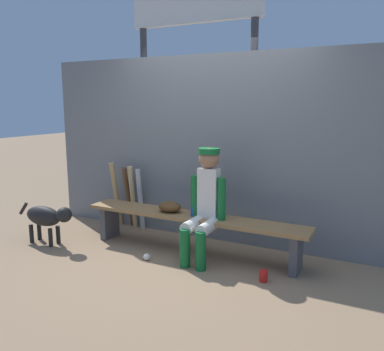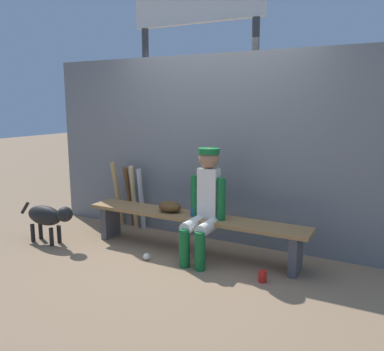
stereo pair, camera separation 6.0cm
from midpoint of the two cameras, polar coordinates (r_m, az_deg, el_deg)
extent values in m
plane|color=#937556|center=(4.58, 0.38, -11.07)|extent=(30.00, 30.00, 0.00)
cube|color=slate|center=(4.78, 3.38, 3.74)|extent=(4.73, 0.03, 2.25)
cube|color=olive|center=(4.45, 0.39, -5.97)|extent=(2.64, 0.36, 0.04)
cube|color=#4C4C51|center=(5.13, -11.34, -6.51)|extent=(0.08, 0.29, 0.41)
cube|color=#4C4C51|center=(4.14, 15.17, -10.87)|extent=(0.08, 0.29, 0.41)
cube|color=silver|center=(4.28, 2.81, -2.55)|extent=(0.22, 0.13, 0.55)
sphere|color=#9E7051|center=(4.22, 2.86, 2.53)|extent=(0.22, 0.22, 0.22)
cylinder|color=#14662D|center=(4.21, 2.87, 3.57)|extent=(0.23, 0.23, 0.06)
cylinder|color=silver|center=(4.24, 0.57, -7.07)|extent=(0.13, 0.38, 0.13)
cylinder|color=#14662D|center=(4.15, -0.67, -10.44)|extent=(0.11, 0.11, 0.41)
cylinder|color=#14662D|center=(4.35, 0.78, -3.03)|extent=(0.09, 0.09, 0.47)
cylinder|color=silver|center=(4.17, 2.78, -7.41)|extent=(0.13, 0.38, 0.13)
cylinder|color=#14662D|center=(4.07, 1.60, -10.86)|extent=(0.11, 0.11, 0.41)
cylinder|color=#14662D|center=(4.22, 4.66, -3.49)|extent=(0.09, 0.09, 0.47)
ellipsoid|color=#593819|center=(4.56, -2.82, -4.52)|extent=(0.28, 0.20, 0.12)
cylinder|color=#B7B7BC|center=(5.28, -7.01, -3.47)|extent=(0.08, 0.17, 0.84)
cylinder|color=tan|center=(5.35, -8.09, -3.14)|extent=(0.10, 0.20, 0.87)
cylinder|color=brown|center=(5.44, -8.68, -3.06)|extent=(0.07, 0.24, 0.84)
cylinder|color=tan|center=(5.49, -10.40, -2.64)|extent=(0.08, 0.25, 0.91)
sphere|color=white|center=(4.40, -6.18, -11.58)|extent=(0.07, 0.07, 0.07)
cylinder|color=red|center=(3.94, 10.60, -14.13)|extent=(0.08, 0.08, 0.11)
cylinder|color=#1E47AD|center=(4.39, 0.71, -5.18)|extent=(0.08, 0.08, 0.11)
cylinder|color=#3F3F42|center=(6.10, -6.25, 7.50)|extent=(0.10, 0.10, 2.75)
cylinder|color=#3F3F42|center=(5.33, 9.17, 7.02)|extent=(0.10, 0.10, 2.75)
ellipsoid|color=black|center=(5.11, -20.21, -5.43)|extent=(0.52, 0.20, 0.24)
sphere|color=black|center=(4.86, -17.55, -5.36)|extent=(0.18, 0.18, 0.18)
cylinder|color=black|center=(5.35, -22.69, -4.34)|extent=(0.15, 0.04, 0.16)
cylinder|color=black|center=(5.10, -18.33, -8.04)|extent=(0.05, 0.05, 0.22)
cylinder|color=black|center=(5.03, -19.32, -8.38)|extent=(0.05, 0.05, 0.22)
cylinder|color=black|center=(5.33, -20.73, -7.40)|extent=(0.05, 0.05, 0.22)
cylinder|color=black|center=(5.26, -21.72, -7.71)|extent=(0.05, 0.05, 0.22)
camera|label=1|loc=(0.03, -89.60, 0.07)|focal=36.90mm
camera|label=2|loc=(0.03, 90.40, -0.07)|focal=36.90mm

